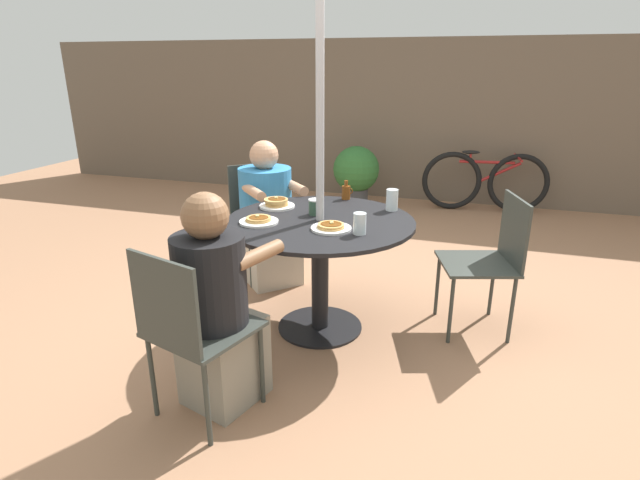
{
  "coord_description": "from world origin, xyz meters",
  "views": [
    {
      "loc": [
        0.86,
        -2.73,
        1.62
      ],
      "look_at": [
        0.0,
        0.0,
        0.6
      ],
      "focal_mm": 28.0,
      "sensor_mm": 36.0,
      "label": 1
    }
  ],
  "objects_px": {
    "potted_shrub": "(356,173)",
    "pancake_plate_a": "(331,227)",
    "patio_chair_south": "(260,212)",
    "syrup_bottle": "(346,192)",
    "diner_north": "(217,312)",
    "patio_chair_east": "(491,255)",
    "diner_south": "(268,220)",
    "drinking_glass_b": "(360,224)",
    "pancake_plate_b": "(277,204)",
    "drinking_glass_a": "(392,200)",
    "bicycle": "(485,181)",
    "patio_table": "(320,244)",
    "pancake_plate_c": "(259,221)",
    "patio_chair_north": "(189,325)",
    "coffee_cup": "(315,207)"
  },
  "relations": [
    {
      "from": "drinking_glass_b",
      "to": "potted_shrub",
      "type": "bearing_deg",
      "value": 103.75
    },
    {
      "from": "patio_chair_east",
      "to": "syrup_bottle",
      "type": "height_order",
      "value": "patio_chair_east"
    },
    {
      "from": "patio_chair_north",
      "to": "pancake_plate_b",
      "type": "relative_size",
      "value": 3.77
    },
    {
      "from": "diner_south",
      "to": "coffee_cup",
      "type": "bearing_deg",
      "value": 91.86
    },
    {
      "from": "diner_north",
      "to": "patio_chair_east",
      "type": "relative_size",
      "value": 1.25
    },
    {
      "from": "patio_chair_east",
      "to": "patio_chair_south",
      "type": "relative_size",
      "value": 1.0
    },
    {
      "from": "coffee_cup",
      "to": "pancake_plate_a",
      "type": "bearing_deg",
      "value": -55.67
    },
    {
      "from": "patio_chair_south",
      "to": "patio_table",
      "type": "bearing_deg",
      "value": 90.0
    },
    {
      "from": "drinking_glass_b",
      "to": "bicycle",
      "type": "height_order",
      "value": "drinking_glass_b"
    },
    {
      "from": "syrup_bottle",
      "to": "coffee_cup",
      "type": "xyz_separation_m",
      "value": [
        -0.09,
        -0.42,
        -0.0
      ]
    },
    {
      "from": "patio_table",
      "to": "diner_north",
      "type": "distance_m",
      "value": 0.89
    },
    {
      "from": "diner_south",
      "to": "potted_shrub",
      "type": "bearing_deg",
      "value": -138.48
    },
    {
      "from": "pancake_plate_c",
      "to": "bicycle",
      "type": "height_order",
      "value": "pancake_plate_c"
    },
    {
      "from": "patio_chair_east",
      "to": "patio_chair_south",
      "type": "distance_m",
      "value": 1.8
    },
    {
      "from": "pancake_plate_c",
      "to": "diner_north",
      "type": "bearing_deg",
      "value": -83.65
    },
    {
      "from": "pancake_plate_c",
      "to": "bicycle",
      "type": "relative_size",
      "value": 0.16
    },
    {
      "from": "diner_south",
      "to": "potted_shrub",
      "type": "height_order",
      "value": "diner_south"
    },
    {
      "from": "patio_chair_south",
      "to": "syrup_bottle",
      "type": "height_order",
      "value": "patio_chair_south"
    },
    {
      "from": "diner_north",
      "to": "patio_chair_east",
      "type": "distance_m",
      "value": 1.71
    },
    {
      "from": "diner_north",
      "to": "patio_chair_east",
      "type": "xyz_separation_m",
      "value": [
        1.26,
        1.16,
        0.01
      ]
    },
    {
      "from": "pancake_plate_a",
      "to": "potted_shrub",
      "type": "xyz_separation_m",
      "value": [
        -0.58,
        3.03,
        -0.33
      ]
    },
    {
      "from": "patio_chair_east",
      "to": "drinking_glass_a",
      "type": "bearing_deg",
      "value": 70.88
    },
    {
      "from": "patio_chair_east",
      "to": "pancake_plate_c",
      "type": "relative_size",
      "value": 3.77
    },
    {
      "from": "drinking_glass_a",
      "to": "patio_table",
      "type": "bearing_deg",
      "value": -138.33
    },
    {
      "from": "pancake_plate_b",
      "to": "patio_chair_north",
      "type": "bearing_deg",
      "value": -87.42
    },
    {
      "from": "pancake_plate_a",
      "to": "patio_chair_east",
      "type": "bearing_deg",
      "value": 28.13
    },
    {
      "from": "drinking_glass_b",
      "to": "potted_shrub",
      "type": "relative_size",
      "value": 0.17
    },
    {
      "from": "pancake_plate_b",
      "to": "drinking_glass_a",
      "type": "distance_m",
      "value": 0.75
    },
    {
      "from": "patio_chair_north",
      "to": "patio_chair_south",
      "type": "distance_m",
      "value": 1.82
    },
    {
      "from": "patio_chair_north",
      "to": "pancake_plate_b",
      "type": "bearing_deg",
      "value": 109.07
    },
    {
      "from": "syrup_bottle",
      "to": "patio_chair_south",
      "type": "bearing_deg",
      "value": 162.94
    },
    {
      "from": "diner_south",
      "to": "drinking_glass_b",
      "type": "bearing_deg",
      "value": 93.46
    },
    {
      "from": "drinking_glass_a",
      "to": "pancake_plate_c",
      "type": "bearing_deg",
      "value": -144.51
    },
    {
      "from": "syrup_bottle",
      "to": "coffee_cup",
      "type": "relative_size",
      "value": 1.34
    },
    {
      "from": "syrup_bottle",
      "to": "drinking_glass_b",
      "type": "relative_size",
      "value": 1.09
    },
    {
      "from": "bicycle",
      "to": "patio_chair_south",
      "type": "bearing_deg",
      "value": -132.1
    },
    {
      "from": "pancake_plate_a",
      "to": "bicycle",
      "type": "xyz_separation_m",
      "value": [
        0.86,
        3.34,
        -0.4
      ]
    },
    {
      "from": "patio_chair_south",
      "to": "drinking_glass_a",
      "type": "distance_m",
      "value": 1.23
    },
    {
      "from": "patio_chair_north",
      "to": "pancake_plate_a",
      "type": "distance_m",
      "value": 0.98
    },
    {
      "from": "bicycle",
      "to": "pancake_plate_c",
      "type": "bearing_deg",
      "value": -118.07
    },
    {
      "from": "pancake_plate_c",
      "to": "coffee_cup",
      "type": "relative_size",
      "value": 2.36
    },
    {
      "from": "syrup_bottle",
      "to": "drinking_glass_a",
      "type": "bearing_deg",
      "value": -27.69
    },
    {
      "from": "potted_shrub",
      "to": "pancake_plate_a",
      "type": "bearing_deg",
      "value": -79.21
    },
    {
      "from": "diner_south",
      "to": "pancake_plate_c",
      "type": "height_order",
      "value": "diner_south"
    },
    {
      "from": "patio_chair_south",
      "to": "diner_south",
      "type": "xyz_separation_m",
      "value": [
        0.12,
        -0.13,
        -0.02
      ]
    },
    {
      "from": "diner_south",
      "to": "patio_chair_north",
      "type": "bearing_deg",
      "value": 56.42
    },
    {
      "from": "patio_chair_east",
      "to": "drinking_glass_a",
      "type": "distance_m",
      "value": 0.7
    },
    {
      "from": "patio_chair_east",
      "to": "drinking_glass_a",
      "type": "height_order",
      "value": "patio_chair_east"
    },
    {
      "from": "diner_north",
      "to": "bicycle",
      "type": "bearing_deg",
      "value": 89.47
    },
    {
      "from": "syrup_bottle",
      "to": "bicycle",
      "type": "distance_m",
      "value": 2.86
    }
  ]
}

